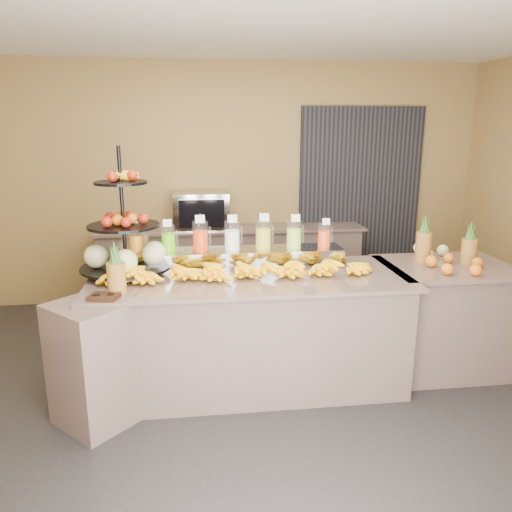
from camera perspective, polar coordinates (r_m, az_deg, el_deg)
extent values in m
plane|color=black|center=(4.04, -0.11, -16.29)|extent=(6.00, 6.00, 0.00)
cube|color=olive|center=(6.00, -3.11, 8.17)|extent=(6.00, 0.02, 2.80)
cube|color=silver|center=(3.54, -0.14, 26.65)|extent=(6.00, 5.00, 0.02)
cube|color=black|center=(6.29, 11.73, 6.36)|extent=(1.50, 0.06, 2.20)
cube|color=gray|center=(4.09, -0.64, -8.73)|extent=(2.40, 0.90, 0.90)
cube|color=gray|center=(3.93, -0.66, -2.50)|extent=(2.50, 1.00, 0.03)
cube|color=gray|center=(3.78, -17.87, -11.57)|extent=(0.71, 0.71, 0.90)
cube|color=gray|center=(4.68, 20.53, -6.66)|extent=(1.00, 0.80, 0.90)
cube|color=gray|center=(4.54, 21.05, -1.17)|extent=(1.08, 0.88, 0.03)
cube|color=gray|center=(5.93, -2.80, -1.27)|extent=(3.00, 0.50, 0.90)
cube|color=gray|center=(5.82, -2.86, 3.14)|extent=(3.10, 0.55, 0.03)
cube|color=gray|center=(4.17, -2.72, -0.24)|extent=(1.85, 0.30, 0.15)
cylinder|color=silver|center=(4.14, -13.59, 1.80)|extent=(0.11, 0.11, 0.21)
cylinder|color=orange|center=(4.15, -13.56, 1.36)|extent=(0.11, 0.11, 0.14)
cylinder|color=gray|center=(4.14, -13.80, 2.46)|extent=(0.01, 0.01, 0.24)
cube|color=white|center=(4.06, -13.77, 3.45)|extent=(0.07, 0.02, 0.06)
cylinder|color=silver|center=(4.12, -9.99, 1.99)|extent=(0.12, 0.12, 0.22)
cylinder|color=#4FBE00|center=(4.12, -9.97, 1.53)|extent=(0.11, 0.11, 0.15)
cylinder|color=gray|center=(4.12, -10.22, 2.68)|extent=(0.01, 0.01, 0.26)
cube|color=white|center=(4.04, -10.11, 3.74)|extent=(0.07, 0.02, 0.06)
cylinder|color=silver|center=(4.11, -6.38, 2.27)|extent=(0.13, 0.13, 0.24)
cylinder|color=#EE3201|center=(4.12, -6.36, 1.75)|extent=(0.12, 0.12, 0.16)
cylinder|color=gray|center=(4.11, -6.63, 3.04)|extent=(0.01, 0.01, 0.28)
cube|color=white|center=(4.02, -6.42, 4.21)|extent=(0.08, 0.02, 0.07)
cylinder|color=silver|center=(4.12, -2.76, 2.36)|extent=(0.13, 0.13, 0.24)
cylinder|color=white|center=(4.13, -2.75, 1.85)|extent=(0.12, 0.12, 0.16)
cylinder|color=gray|center=(4.12, -3.00, 3.12)|extent=(0.01, 0.01, 0.28)
cube|color=white|center=(4.03, -2.72, 4.29)|extent=(0.08, 0.02, 0.06)
cylinder|color=silver|center=(4.15, 0.83, 2.49)|extent=(0.13, 0.13, 0.24)
cylinder|color=gold|center=(4.16, 0.83, 1.97)|extent=(0.12, 0.12, 0.17)
cylinder|color=gray|center=(4.14, 0.59, 3.26)|extent=(0.01, 0.01, 0.29)
cube|color=white|center=(4.06, 0.96, 4.44)|extent=(0.08, 0.02, 0.07)
cylinder|color=silver|center=(4.19, 4.35, 2.51)|extent=(0.13, 0.13, 0.23)
cylinder|color=#9FE441|center=(4.20, 4.34, 2.02)|extent=(0.12, 0.12, 0.16)
cylinder|color=gray|center=(4.19, 4.13, 3.24)|extent=(0.01, 0.01, 0.27)
cube|color=white|center=(4.11, 4.55, 4.35)|extent=(0.07, 0.02, 0.06)
cylinder|color=silver|center=(4.25, 7.79, 2.37)|extent=(0.11, 0.11, 0.20)
cylinder|color=#F3400B|center=(4.26, 7.77, 1.95)|extent=(0.10, 0.10, 0.14)
cylinder|color=gray|center=(4.25, 7.60, 2.99)|extent=(0.01, 0.01, 0.23)
cube|color=white|center=(4.18, 8.02, 3.91)|extent=(0.06, 0.02, 0.05)
ellipsoid|color=#FFB60C|center=(3.92, -16.04, -2.12)|extent=(0.25, 0.19, 0.11)
ellipsoid|color=#FFB60C|center=(3.88, -12.19, -2.02)|extent=(0.25, 0.19, 0.11)
ellipsoid|color=#FFB60C|center=(3.87, -8.30, -1.90)|extent=(0.25, 0.19, 0.11)
ellipsoid|color=#FFB60C|center=(3.87, -4.40, -1.78)|extent=(0.25, 0.19, 0.11)
ellipsoid|color=#FFB60C|center=(3.89, -0.51, -1.65)|extent=(0.25, 0.19, 0.11)
ellipsoid|color=#FFB60C|center=(3.93, 3.31, -1.51)|extent=(0.25, 0.19, 0.11)
ellipsoid|color=#FFB60C|center=(3.98, 7.04, -1.37)|extent=(0.25, 0.19, 0.11)
ellipsoid|color=#FFB60C|center=(4.06, 10.65, -1.22)|extent=(0.25, 0.19, 0.11)
ellipsoid|color=#FFB60C|center=(3.87, -13.42, -1.01)|extent=(0.21, 0.17, 0.09)
ellipsoid|color=#FFB60C|center=(3.85, -9.78, -0.89)|extent=(0.21, 0.17, 0.09)
ellipsoid|color=#FFB60C|center=(3.85, -6.12, -0.78)|extent=(0.21, 0.17, 0.09)
ellipsoid|color=#FFB60C|center=(3.86, -2.46, -0.66)|extent=(0.21, 0.17, 0.09)
ellipsoid|color=#FFB60C|center=(3.89, 1.16, -0.54)|extent=(0.21, 0.17, 0.09)
ellipsoid|color=#FFB60C|center=(3.93, 4.71, -0.42)|extent=(0.21, 0.17, 0.09)
ellipsoid|color=#FFB60C|center=(3.98, 8.18, -0.30)|extent=(0.21, 0.17, 0.09)
cylinder|color=black|center=(4.01, -15.00, 4.93)|extent=(0.04, 0.04, 1.00)
cylinder|color=black|center=(4.11, -14.60, -1.20)|extent=(0.91, 0.91, 0.02)
cylinder|color=black|center=(4.03, -14.90, 3.37)|extent=(0.71, 0.71, 0.02)
cylinder|color=black|center=(3.98, -15.22, 8.09)|extent=(0.51, 0.51, 0.02)
sphere|color=beige|center=(4.06, -11.57, 0.31)|extent=(0.19, 0.19, 0.19)
sphere|color=maroon|center=(4.00, -12.73, 4.22)|extent=(0.09, 0.09, 0.09)
sphere|color=orange|center=(4.11, -16.19, -0.44)|extent=(0.10, 0.10, 0.10)
cube|color=black|center=(3.57, -17.01, -4.48)|extent=(0.23, 0.19, 0.03)
cylinder|color=brown|center=(3.63, -15.66, -2.45)|extent=(0.13, 0.13, 0.22)
cone|color=#254E1A|center=(3.58, -15.87, 0.48)|extent=(0.07, 0.07, 0.16)
cylinder|color=brown|center=(4.33, -13.00, 0.62)|extent=(0.13, 0.13, 0.24)
cone|color=#254E1A|center=(4.29, -13.15, 3.23)|extent=(0.07, 0.07, 0.16)
cylinder|color=brown|center=(4.54, 18.56, 0.97)|extent=(0.14, 0.14, 0.26)
cylinder|color=brown|center=(4.62, 23.14, 0.49)|extent=(0.13, 0.13, 0.22)
ellipsoid|color=orange|center=(4.40, 21.90, -0.85)|extent=(0.39, 0.26, 0.10)
cube|color=gray|center=(5.76, -6.26, 5.21)|extent=(0.63, 0.45, 0.42)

